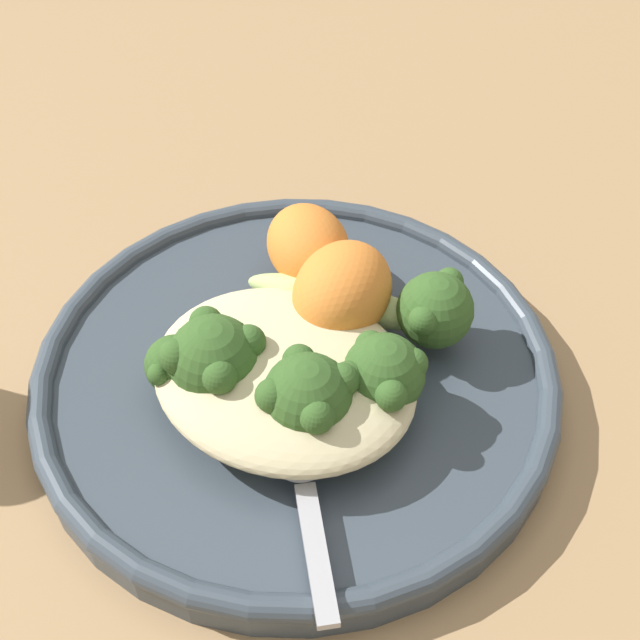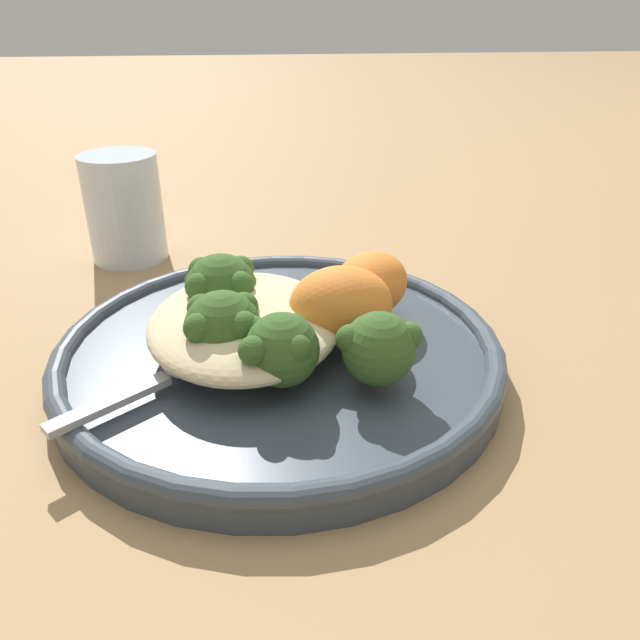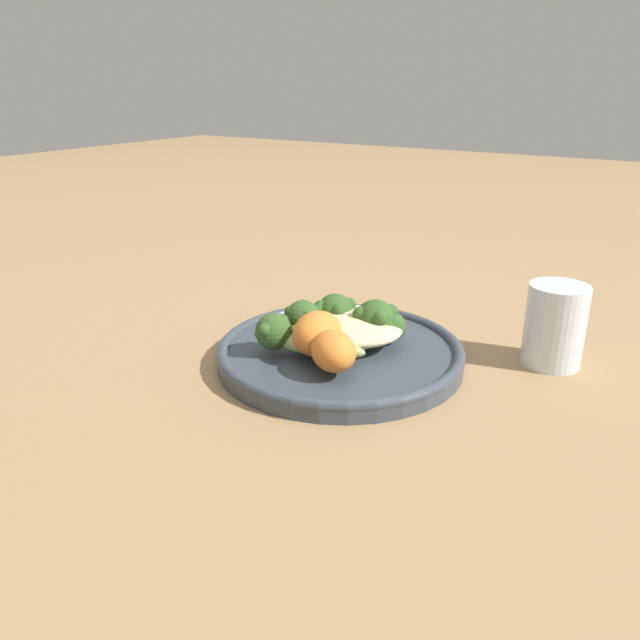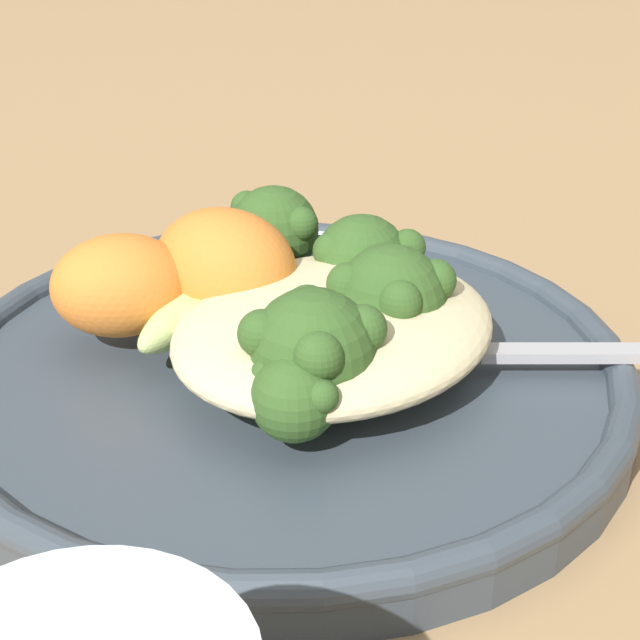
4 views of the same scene
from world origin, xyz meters
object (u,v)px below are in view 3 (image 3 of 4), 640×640
object	(u,v)px
broccoli_stalk_0	(372,335)
broccoli_stalk_2	(335,315)
plate	(338,354)
broccoli_stalk_1	(372,322)
quinoa_mound	(345,325)
broccoli_stalk_4	(291,337)
sweet_potato_chunk_0	(333,351)
water_glass	(555,325)
spoon	(338,320)
sweet_potato_chunk_1	(317,333)
broccoli_stalk_3	(310,323)

from	to	relation	value
broccoli_stalk_0	broccoli_stalk_2	xyz separation A→B (m)	(-0.05, 0.01, 0.01)
plate	broccoli_stalk_1	distance (m)	0.05
quinoa_mound	broccoli_stalk_4	size ratio (longest dim) A/B	1.08
broccoli_stalk_4	broccoli_stalk_1	bearing A→B (deg)	-139.58
broccoli_stalk_1	sweet_potato_chunk_0	distance (m)	0.08
plate	broccoli_stalk_2	distance (m)	0.05
quinoa_mound	broccoli_stalk_1	size ratio (longest dim) A/B	1.34
plate	water_glass	size ratio (longest dim) A/B	2.99
water_glass	spoon	bearing A→B (deg)	-162.43
spoon	sweet_potato_chunk_1	bearing A→B (deg)	157.71
sweet_potato_chunk_0	spoon	bearing A→B (deg)	118.51
water_glass	broccoli_stalk_0	bearing A→B (deg)	-146.04
quinoa_mound	broccoli_stalk_4	bearing A→B (deg)	-112.44
broccoli_stalk_0	broccoli_stalk_2	bearing A→B (deg)	95.60
sweet_potato_chunk_1	spoon	distance (m)	0.09
plate	broccoli_stalk_4	world-z (taller)	broccoli_stalk_4
quinoa_mound	broccoli_stalk_4	world-z (taller)	broccoli_stalk_4
sweet_potato_chunk_1	water_glass	size ratio (longest dim) A/B	0.68
broccoli_stalk_3	broccoli_stalk_0	bearing A→B (deg)	-135.81
broccoli_stalk_3	sweet_potato_chunk_1	size ratio (longest dim) A/B	1.63
quinoa_mound	spoon	world-z (taller)	quinoa_mound
plate	water_glass	distance (m)	0.22
broccoli_stalk_1	spoon	size ratio (longest dim) A/B	0.96
broccoli_stalk_0	sweet_potato_chunk_0	bearing A→B (deg)	-164.78
plate	quinoa_mound	world-z (taller)	quinoa_mound
broccoli_stalk_0	sweet_potato_chunk_0	world-z (taller)	sweet_potato_chunk_0
broccoli_stalk_0	broccoli_stalk_4	xyz separation A→B (m)	(-0.06, -0.06, 0.00)
quinoa_mound	spoon	distance (m)	0.04
sweet_potato_chunk_0	water_glass	size ratio (longest dim) A/B	0.61
broccoli_stalk_4	plate	bearing A→B (deg)	-140.09
broccoli_stalk_2	plate	bearing A→B (deg)	-175.25
broccoli_stalk_1	broccoli_stalk_2	xyz separation A→B (m)	(-0.04, -0.00, -0.00)
quinoa_mound	broccoli_stalk_1	xyz separation A→B (m)	(0.03, 0.01, 0.01)
broccoli_stalk_1	broccoli_stalk_4	bearing A→B (deg)	149.44
broccoli_stalk_0	broccoli_stalk_3	size ratio (longest dim) A/B	1.18
broccoli_stalk_2	broccoli_stalk_3	xyz separation A→B (m)	(-0.01, -0.03, -0.00)
water_glass	broccoli_stalk_3	bearing A→B (deg)	-151.65
plate	broccoli_stalk_3	bearing A→B (deg)	178.96
sweet_potato_chunk_0	broccoli_stalk_3	bearing A→B (deg)	138.71
broccoli_stalk_0	broccoli_stalk_3	world-z (taller)	broccoli_stalk_3
broccoli_stalk_0	spoon	size ratio (longest dim) A/B	1.14
broccoli_stalk_1	sweet_potato_chunk_1	distance (m)	0.07
broccoli_stalk_4	spoon	world-z (taller)	broccoli_stalk_4
broccoli_stalk_4	sweet_potato_chunk_1	world-z (taller)	sweet_potato_chunk_1
broccoli_stalk_3	water_glass	xyz separation A→B (m)	(0.22, 0.12, 0.00)
broccoli_stalk_3	spoon	world-z (taller)	broccoli_stalk_3
broccoli_stalk_4	sweet_potato_chunk_0	world-z (taller)	same
quinoa_mound	sweet_potato_chunk_0	bearing A→B (deg)	-67.51
broccoli_stalk_1	broccoli_stalk_3	distance (m)	0.06
broccoli_stalk_2	broccoli_stalk_4	bearing A→B (deg)	139.75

